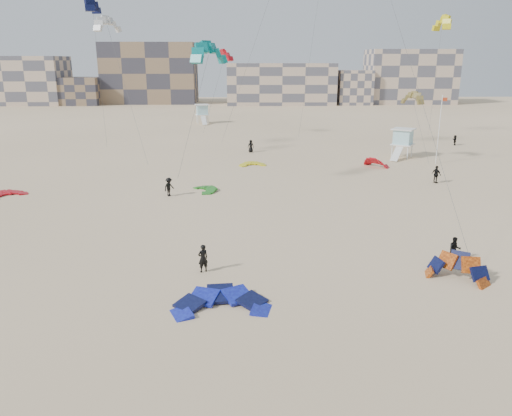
{
  "coord_description": "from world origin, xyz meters",
  "views": [
    {
      "loc": [
        -0.68,
        -25.76,
        12.62
      ],
      "look_at": [
        -0.02,
        6.0,
        3.24
      ],
      "focal_mm": 35.0,
      "sensor_mm": 36.0,
      "label": 1
    }
  ],
  "objects_px": {
    "kite_ground_orange": "(456,279)",
    "kitesurfer_main": "(203,258)",
    "lifeguard_tower_near": "(403,143)",
    "kite_ground_blue": "(221,308)"
  },
  "relations": [
    {
      "from": "kite_ground_orange",
      "to": "kitesurfer_main",
      "type": "bearing_deg",
      "value": -152.23
    },
    {
      "from": "kite_ground_blue",
      "to": "kite_ground_orange",
      "type": "bearing_deg",
      "value": 8.1
    },
    {
      "from": "kite_ground_blue",
      "to": "lifeguard_tower_near",
      "type": "xyz_separation_m",
      "value": [
        22.63,
        42.85,
        1.94
      ]
    },
    {
      "from": "kite_ground_blue",
      "to": "kitesurfer_main",
      "type": "distance_m",
      "value": 5.04
    },
    {
      "from": "kite_ground_blue",
      "to": "kite_ground_orange",
      "type": "distance_m",
      "value": 14.35
    },
    {
      "from": "kite_ground_blue",
      "to": "kitesurfer_main",
      "type": "relative_size",
      "value": 2.84
    },
    {
      "from": "kite_ground_orange",
      "to": "kitesurfer_main",
      "type": "relative_size",
      "value": 2.06
    },
    {
      "from": "kite_ground_blue",
      "to": "lifeguard_tower_near",
      "type": "height_order",
      "value": "lifeguard_tower_near"
    },
    {
      "from": "kitesurfer_main",
      "to": "lifeguard_tower_near",
      "type": "distance_m",
      "value": 45.0
    },
    {
      "from": "kite_ground_orange",
      "to": "lifeguard_tower_near",
      "type": "distance_m",
      "value": 40.52
    }
  ]
}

